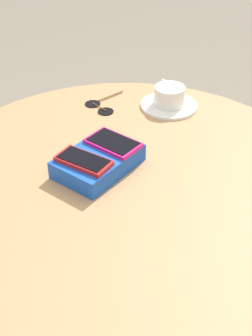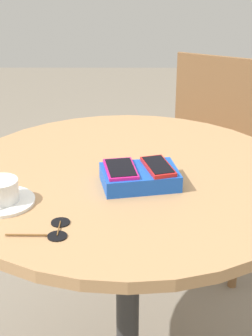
# 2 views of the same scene
# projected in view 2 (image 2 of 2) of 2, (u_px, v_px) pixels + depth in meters

# --- Properties ---
(round_table) EXTENTS (0.97, 0.97, 0.76)m
(round_table) POSITION_uv_depth(u_px,v_px,m) (126.00, 210.00, 1.57)
(round_table) COLOR #2D2D2D
(round_table) RESTS_ON ground_plane
(phone_box) EXTENTS (0.22, 0.17, 0.04)m
(phone_box) POSITION_uv_depth(u_px,v_px,m) (138.00, 177.00, 1.46)
(phone_box) COLOR blue
(phone_box) RESTS_ON round_table
(phone_red) EXTENTS (0.09, 0.14, 0.01)m
(phone_red) POSITION_uv_depth(u_px,v_px,m) (156.00, 166.00, 1.45)
(phone_red) COLOR red
(phone_red) RESTS_ON phone_box
(phone_magenta) EXTENTS (0.10, 0.13, 0.01)m
(phone_magenta) POSITION_uv_depth(u_px,v_px,m) (119.00, 169.00, 1.44)
(phone_magenta) COLOR #D11975
(phone_magenta) RESTS_ON phone_box
(saucer) EXTENTS (0.16, 0.16, 0.01)m
(saucer) POSITION_uv_depth(u_px,v_px,m) (0.00, 201.00, 1.38)
(saucer) COLOR white
(saucer) RESTS_ON round_table
(sunglasses) EXTENTS (0.14, 0.10, 0.01)m
(sunglasses) POSITION_uv_depth(u_px,v_px,m) (53.00, 230.00, 1.26)
(sunglasses) COLOR black
(sunglasses) RESTS_ON round_table
(chair_near_window) EXTENTS (0.56, 0.56, 0.85)m
(chair_near_window) POSITION_uv_depth(u_px,v_px,m) (209.00, 155.00, 2.41)
(chair_near_window) COLOR brown
(chair_near_window) RESTS_ON ground_plane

